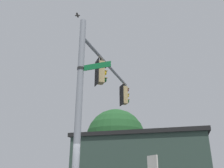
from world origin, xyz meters
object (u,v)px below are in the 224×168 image
(traffic_light_nearest_pole, at_px, (101,72))
(bird_flying, at_px, (77,15))
(traffic_light_mid_inner, at_px, (125,95))
(street_name_sign, at_px, (90,67))

(traffic_light_nearest_pole, distance_m, bird_flying, 4.23)
(traffic_light_nearest_pole, height_order, traffic_light_mid_inner, same)
(traffic_light_nearest_pole, xyz_separation_m, bird_flying, (-1.40, -0.97, 3.87))
(traffic_light_mid_inner, bearing_deg, street_name_sign, -37.64)
(bird_flying, bearing_deg, traffic_light_mid_inner, 110.69)
(bird_flying, bearing_deg, traffic_light_nearest_pole, 34.59)
(traffic_light_nearest_pole, relative_size, traffic_light_mid_inner, 1.00)
(traffic_light_mid_inner, bearing_deg, traffic_light_nearest_pole, -41.38)
(traffic_light_nearest_pole, bearing_deg, street_name_sign, -30.65)
(traffic_light_nearest_pole, height_order, street_name_sign, traffic_light_nearest_pole)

